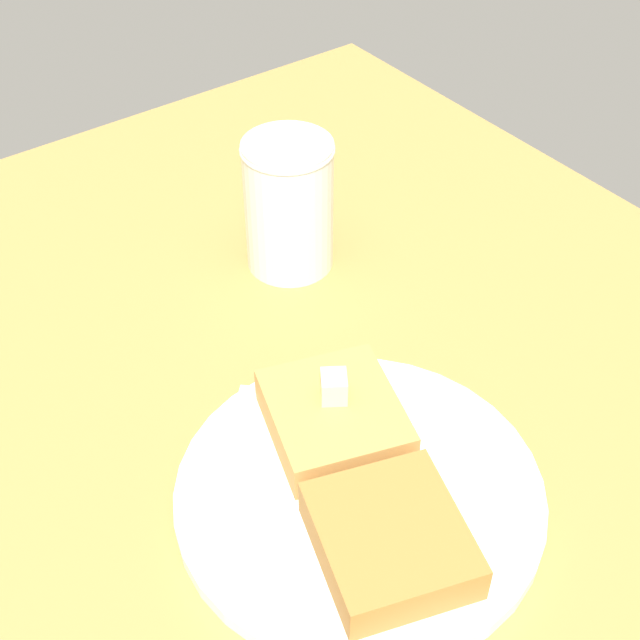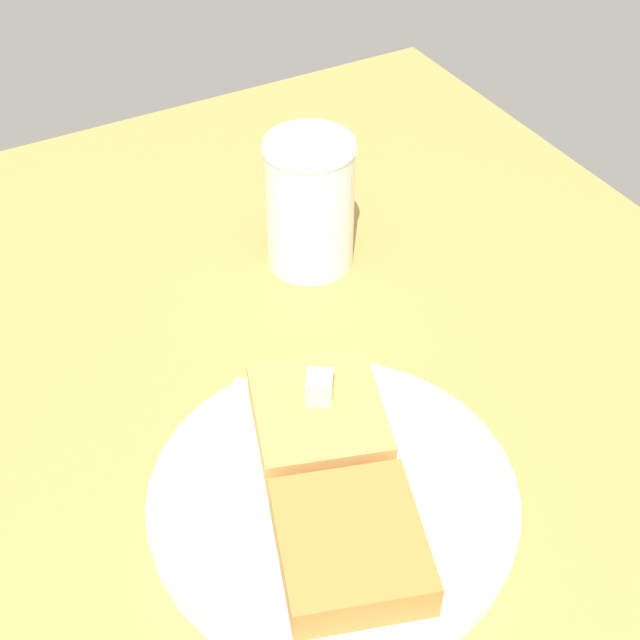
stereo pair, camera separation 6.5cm
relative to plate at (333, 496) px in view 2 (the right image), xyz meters
The scene contains 7 objects.
table_surface 10.06cm from the plate, 109.24° to the right, with size 102.27×102.27×2.63cm, color #A27F40.
plate is the anchor object (origin of this frame).
toast_slice_left 5.47cm from the plate, 162.04° to the left, with size 9.49×8.55×2.79cm, color #C68D46.
toast_slice_middle 5.47cm from the plate, 17.96° to the right, with size 9.49×8.55×2.79cm, color #A87032.
butter_pat_primary 7.18cm from the plate, 160.16° to the left, with size 1.93×1.73×1.93cm, color beige.
fork 7.29cm from the plate, 139.00° to the left, with size 12.24×12.42×0.36cm.
syrup_jar 26.31cm from the plate, 155.04° to the left, with size 7.62×7.62×11.66cm.
Camera 2 is at (33.87, -8.45, 50.74)cm, focal length 50.00 mm.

